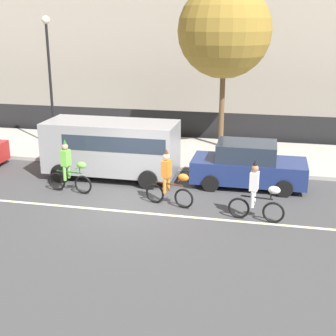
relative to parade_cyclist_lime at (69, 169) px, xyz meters
name	(u,v)px	position (x,y,z in m)	size (l,w,h in m)	color
ground_plane	(132,206)	(2.51, -0.78, -0.84)	(80.00, 80.00, 0.00)	#424244
road_centre_line	(128,212)	(2.51, -1.28, -0.84)	(36.00, 0.14, 0.01)	beige
sidewalk_curb	(173,152)	(2.51, 5.72, -0.77)	(60.00, 5.00, 0.15)	#ADAAA3
fence_line	(184,125)	(2.51, 8.62, -0.14)	(40.00, 0.08, 1.40)	black
building_backdrop	(188,50)	(1.16, 17.22, 3.06)	(28.00, 8.00, 7.81)	#B2A899
parade_cyclist_lime	(69,169)	(0.00, 0.00, 0.00)	(1.72, 0.50, 1.92)	black
parade_cyclist_orange	(170,181)	(3.70, -0.48, 0.00)	(1.69, 0.57, 1.92)	black
parade_cyclist_zebra	(257,195)	(6.52, -1.09, 0.00)	(1.71, 0.51, 1.92)	black
parked_van_grey	(113,145)	(0.98, 1.92, 0.44)	(5.00, 2.22, 2.18)	#99999E
parked_car_navy	(248,166)	(6.09, 2.00, -0.06)	(4.10, 1.92, 1.64)	navy
street_lamp_post	(49,63)	(-3.02, 5.15, 3.15)	(0.36, 0.36, 5.86)	black
street_tree_near_lamp	(224,31)	(4.56, 6.95, 4.52)	(4.15, 4.15, 7.30)	brown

